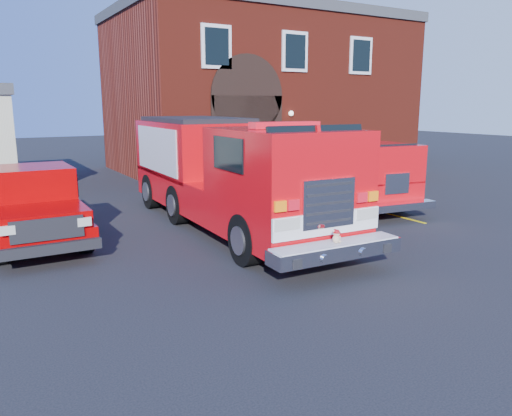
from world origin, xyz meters
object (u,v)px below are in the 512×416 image
secondary_truck (333,165)px  pickup_truck (31,205)px  fire_station (258,93)px  fire_engine (228,172)px

secondary_truck → pickup_truck: bearing=-178.2°
pickup_truck → secondary_truck: (10.60, 0.33, 0.42)m
fire_station → fire_engine: bearing=-124.1°
fire_station → fire_engine: 14.44m
fire_engine → pickup_truck: (-5.25, 1.44, -0.71)m
fire_engine → secondary_truck: 5.65m
fire_engine → pickup_truck: bearing=164.6°
fire_station → secondary_truck: bearing=-104.6°
fire_station → fire_engine: size_ratio=1.44×
pickup_truck → fire_engine: bearing=-15.4°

